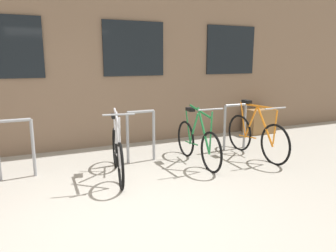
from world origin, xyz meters
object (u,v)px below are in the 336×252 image
at_px(bicycle_orange, 256,136).
at_px(planter_box, 259,121).
at_px(bicycle_green, 197,142).
at_px(bicycle_silver, 117,153).

bearing_deg(bicycle_orange, planter_box, 48.20).
relative_size(bicycle_orange, planter_box, 2.49).
relative_size(bicycle_green, bicycle_silver, 1.01).
bearing_deg(bicycle_green, bicycle_silver, -177.60).
height_order(bicycle_green, planter_box, bicycle_green).
relative_size(bicycle_green, bicycle_orange, 0.95).
bearing_deg(bicycle_green, bicycle_orange, -4.94).
distance_m(bicycle_green, bicycle_orange, 1.19).
bearing_deg(bicycle_orange, bicycle_silver, 179.08).
distance_m(bicycle_green, planter_box, 2.93).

